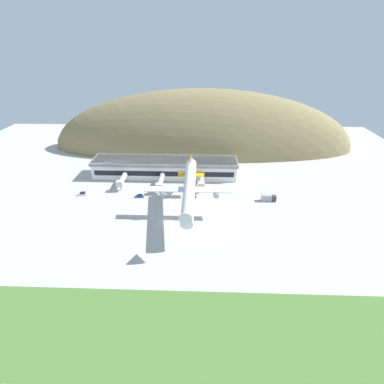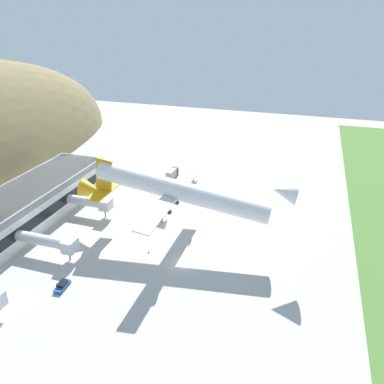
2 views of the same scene
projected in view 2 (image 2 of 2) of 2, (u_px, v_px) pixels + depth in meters
ground_plane at (183, 264)px, 84.64m from camera, size 299.87×299.87×0.00m
jetway_1 at (49, 241)px, 85.86m from camera, size 3.38×15.56×5.43m
jetway_2 at (92, 202)px, 103.72m from camera, size 3.38×13.17×5.43m
cargo_airplane at (177, 191)px, 88.11m from camera, size 36.71×53.83×11.88m
service_car_1 at (62, 286)px, 77.08m from camera, size 4.15×2.04×1.40m
fuel_truck at (172, 174)px, 128.63m from camera, size 6.80×2.26×3.08m
traffic_cone_0 at (149, 252)px, 88.62m from camera, size 0.52×0.52×0.58m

